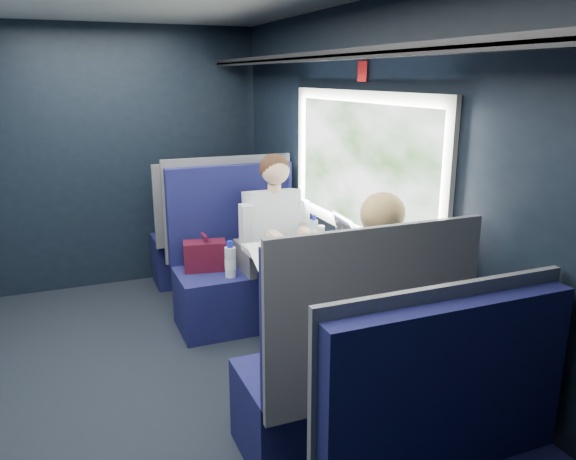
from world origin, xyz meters
name	(u,v)px	position (x,y,z in m)	size (l,w,h in m)	color
ground	(150,398)	(0.00, 0.00, -0.01)	(2.80, 4.20, 0.01)	black
room_shell	(136,151)	(0.02, 0.00, 1.48)	(3.00, 4.40, 2.40)	black
table	(307,271)	(1.03, 0.00, 0.66)	(0.62, 1.00, 0.74)	#54565E
seat_bay_near	(238,269)	(0.84, 0.87, 0.42)	(1.04, 0.62, 1.26)	#0C0D37
seat_bay_far	(345,378)	(0.85, -0.87, 0.41)	(1.04, 0.62, 1.26)	#0C0D37
seat_row_front	(210,239)	(0.85, 1.80, 0.41)	(1.04, 0.51, 1.16)	#0C0D37
man	(278,234)	(1.10, 0.70, 0.72)	(0.53, 0.56, 1.32)	black
woman	(374,300)	(1.10, -0.71, 0.73)	(0.53, 0.56, 1.32)	black
papers	(290,258)	(0.95, 0.08, 0.74)	(0.48, 0.69, 0.01)	white
laptop	(337,240)	(1.30, 0.13, 0.80)	(0.25, 0.32, 0.23)	silver
bottle_small	(314,230)	(1.23, 0.34, 0.83)	(0.06, 0.06, 0.20)	silver
cup	(320,232)	(1.33, 0.44, 0.78)	(0.07, 0.07, 0.08)	white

